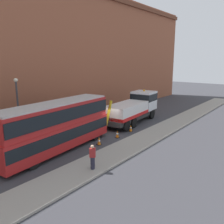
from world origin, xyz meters
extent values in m
plane|color=#38383D|center=(0.00, 0.00, 0.00)|extent=(120.00, 120.00, 0.00)
cube|color=gray|center=(0.00, -4.20, 0.07)|extent=(60.00, 2.80, 0.15)
cube|color=#935138|center=(0.00, 6.58, 8.00)|extent=(60.00, 1.20, 16.00)
cube|color=#2D2D2D|center=(5.13, 0.03, 0.85)|extent=(9.16, 2.98, 0.55)
cube|color=silver|center=(8.32, 0.30, 2.28)|extent=(2.82, 2.82, 2.30)
cube|color=black|center=(8.32, 0.30, 2.73)|extent=(2.84, 2.84, 0.90)
cube|color=silver|center=(3.84, -0.09, 1.83)|extent=(6.30, 3.12, 1.40)
cube|color=red|center=(3.84, -0.09, 1.31)|extent=(6.31, 3.17, 0.36)
cylinder|color=#B79914|center=(0.14, -0.41, 2.13)|extent=(1.25, 0.39, 2.52)
sphere|color=orange|center=(8.32, 0.30, 3.55)|extent=(0.24, 0.24, 0.24)
cylinder|color=black|center=(8.32, 1.42, 0.58)|extent=(1.19, 0.44, 1.16)
cylinder|color=black|center=(8.52, -0.79, 0.58)|extent=(1.19, 0.44, 1.16)
cylinder|color=black|center=(3.34, 0.98, 0.58)|extent=(1.19, 0.44, 1.16)
cylinder|color=black|center=(3.53, -1.23, 0.58)|extent=(1.19, 0.44, 1.16)
cylinder|color=black|center=(1.75, 0.85, 0.58)|extent=(1.19, 0.44, 1.16)
cylinder|color=black|center=(1.94, -1.37, 0.58)|extent=(1.19, 0.44, 1.16)
cube|color=#AD1E1E|center=(-6.13, 0.03, 1.29)|extent=(11.18, 3.45, 1.90)
cube|color=#AD1E1E|center=(-6.13, 0.03, 3.09)|extent=(10.95, 3.33, 1.70)
cube|color=black|center=(-6.13, 0.03, 1.54)|extent=(11.07, 3.49, 0.90)
cube|color=black|center=(-6.13, 0.03, 3.19)|extent=(10.85, 3.47, 1.00)
cube|color=#B2B2B2|center=(-6.13, 0.03, 4.00)|extent=(10.72, 3.21, 0.12)
cube|color=yellow|center=(-0.63, 0.51, 2.54)|extent=(0.19, 1.50, 0.44)
cylinder|color=black|center=(-2.34, 1.44, 0.52)|extent=(1.06, 0.39, 1.04)
cylinder|color=black|center=(-2.15, -0.71, 0.52)|extent=(1.06, 0.39, 1.04)
cylinder|color=black|center=(-9.51, 0.82, 0.52)|extent=(1.06, 0.39, 1.04)
cylinder|color=black|center=(-9.33, -1.34, 0.52)|extent=(1.06, 0.39, 1.04)
cylinder|color=#232333|center=(-7.04, -4.75, 0.57)|extent=(0.42, 0.42, 0.85)
cube|color=maroon|center=(-7.04, -4.75, 1.31)|extent=(0.44, 0.48, 0.62)
sphere|color=tan|center=(-7.04, -4.75, 1.74)|extent=(0.24, 0.24, 0.24)
cone|color=orange|center=(-2.95, -1.80, 0.36)|extent=(0.32, 0.32, 0.72)
cylinder|color=white|center=(-2.95, -1.80, 0.40)|extent=(0.21, 0.21, 0.10)
cube|color=black|center=(-2.95, -1.80, 0.02)|extent=(0.36, 0.36, 0.04)
cone|color=orange|center=(-0.34, -1.88, 0.36)|extent=(0.32, 0.32, 0.72)
cylinder|color=white|center=(-0.34, -1.88, 0.40)|extent=(0.21, 0.21, 0.10)
cube|color=black|center=(-0.34, -1.88, 0.02)|extent=(0.36, 0.36, 0.04)
cone|color=orange|center=(2.16, -1.78, 0.36)|extent=(0.32, 0.32, 0.72)
cylinder|color=white|center=(2.16, -1.78, 0.40)|extent=(0.21, 0.21, 0.10)
cube|color=black|center=(2.16, -1.78, 0.02)|extent=(0.36, 0.36, 0.04)
cylinder|color=#38383D|center=(-6.75, 4.38, 2.75)|extent=(0.16, 0.16, 5.50)
sphere|color=#EAE5C6|center=(-6.75, 4.38, 5.65)|extent=(0.36, 0.36, 0.36)
camera|label=1|loc=(-18.07, -14.94, 7.40)|focal=38.25mm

